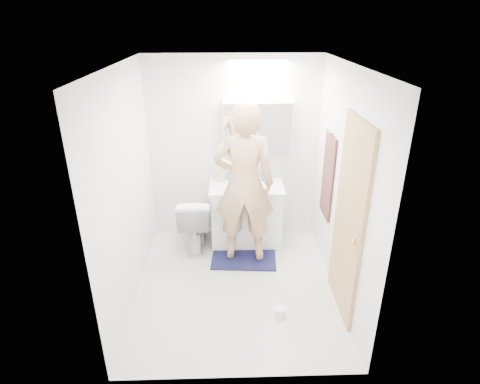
{
  "coord_description": "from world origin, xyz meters",
  "views": [
    {
      "loc": [
        -0.07,
        -3.63,
        2.8
      ],
      "look_at": [
        0.05,
        0.25,
        1.05
      ],
      "focal_mm": 29.36,
      "sensor_mm": 36.0,
      "label": 1
    }
  ],
  "objects_px": {
    "medicine_cabinet": "(258,129)",
    "soap_bottle_a": "(222,174)",
    "toothbrush_cup": "(264,177)",
    "toilet": "(195,221)",
    "soap_bottle_b": "(231,175)",
    "person": "(244,184)",
    "vanity_cabinet": "(246,215)",
    "toilet_paper_roll": "(280,312)"
  },
  "relations": [
    {
      "from": "soap_bottle_b",
      "to": "toothbrush_cup",
      "type": "bearing_deg",
      "value": -2.66
    },
    {
      "from": "medicine_cabinet",
      "to": "soap_bottle_a",
      "type": "distance_m",
      "value": 0.74
    },
    {
      "from": "person",
      "to": "toilet_paper_roll",
      "type": "xyz_separation_m",
      "value": [
        0.33,
        -1.06,
        -0.97
      ]
    },
    {
      "from": "vanity_cabinet",
      "to": "soap_bottle_b",
      "type": "xyz_separation_m",
      "value": [
        -0.19,
        0.18,
        0.51
      ]
    },
    {
      "from": "person",
      "to": "toothbrush_cup",
      "type": "height_order",
      "value": "person"
    },
    {
      "from": "soap_bottle_a",
      "to": "person",
      "type": "bearing_deg",
      "value": -65.24
    },
    {
      "from": "medicine_cabinet",
      "to": "person",
      "type": "height_order",
      "value": "person"
    },
    {
      "from": "person",
      "to": "toilet_paper_roll",
      "type": "height_order",
      "value": "person"
    },
    {
      "from": "person",
      "to": "toilet_paper_roll",
      "type": "bearing_deg",
      "value": 111.1
    },
    {
      "from": "soap_bottle_a",
      "to": "toilet_paper_roll",
      "type": "bearing_deg",
      "value": -70.09
    },
    {
      "from": "toothbrush_cup",
      "to": "soap_bottle_a",
      "type": "bearing_deg",
      "value": -178.96
    },
    {
      "from": "toothbrush_cup",
      "to": "medicine_cabinet",
      "type": "bearing_deg",
      "value": 151.61
    },
    {
      "from": "medicine_cabinet",
      "to": "person",
      "type": "distance_m",
      "value": 0.82
    },
    {
      "from": "vanity_cabinet",
      "to": "toilet",
      "type": "relative_size",
      "value": 1.22
    },
    {
      "from": "soap_bottle_a",
      "to": "toothbrush_cup",
      "type": "distance_m",
      "value": 0.56
    },
    {
      "from": "soap_bottle_a",
      "to": "toilet",
      "type": "bearing_deg",
      "value": -143.17
    },
    {
      "from": "medicine_cabinet",
      "to": "toilet_paper_roll",
      "type": "height_order",
      "value": "medicine_cabinet"
    },
    {
      "from": "medicine_cabinet",
      "to": "toilet",
      "type": "bearing_deg",
      "value": -158.22
    },
    {
      "from": "vanity_cabinet",
      "to": "toilet_paper_roll",
      "type": "bearing_deg",
      "value": -79.38
    },
    {
      "from": "soap_bottle_a",
      "to": "soap_bottle_b",
      "type": "relative_size",
      "value": 1.36
    },
    {
      "from": "toilet",
      "to": "toilet_paper_roll",
      "type": "distance_m",
      "value": 1.7
    },
    {
      "from": "soap_bottle_a",
      "to": "vanity_cabinet",
      "type": "bearing_deg",
      "value": -25.54
    },
    {
      "from": "medicine_cabinet",
      "to": "toilet",
      "type": "relative_size",
      "value": 1.19
    },
    {
      "from": "soap_bottle_b",
      "to": "medicine_cabinet",
      "type": "bearing_deg",
      "value": 5.06
    },
    {
      "from": "toothbrush_cup",
      "to": "toilet",
      "type": "bearing_deg",
      "value": -163.12
    },
    {
      "from": "vanity_cabinet",
      "to": "person",
      "type": "bearing_deg",
      "value": -96.29
    },
    {
      "from": "medicine_cabinet",
      "to": "toothbrush_cup",
      "type": "height_order",
      "value": "medicine_cabinet"
    },
    {
      "from": "toothbrush_cup",
      "to": "person",
      "type": "bearing_deg",
      "value": -115.88
    },
    {
      "from": "person",
      "to": "medicine_cabinet",
      "type": "bearing_deg",
      "value": -102.83
    },
    {
      "from": "person",
      "to": "toilet_paper_roll",
      "type": "distance_m",
      "value": 1.47
    },
    {
      "from": "person",
      "to": "soap_bottle_a",
      "type": "relative_size",
      "value": 9.42
    },
    {
      "from": "toilet",
      "to": "toothbrush_cup",
      "type": "relative_size",
      "value": 7.87
    },
    {
      "from": "medicine_cabinet",
      "to": "toothbrush_cup",
      "type": "bearing_deg",
      "value": -28.39
    },
    {
      "from": "medicine_cabinet",
      "to": "soap_bottle_a",
      "type": "height_order",
      "value": "medicine_cabinet"
    },
    {
      "from": "toilet_paper_roll",
      "to": "soap_bottle_a",
      "type": "bearing_deg",
      "value": 109.91
    },
    {
      "from": "toilet_paper_roll",
      "to": "toilet",
      "type": "bearing_deg",
      "value": 124.61
    },
    {
      "from": "soap_bottle_b",
      "to": "toothbrush_cup",
      "type": "xyz_separation_m",
      "value": [
        0.43,
        -0.02,
        -0.03
      ]
    },
    {
      "from": "person",
      "to": "soap_bottle_b",
      "type": "bearing_deg",
      "value": -72.54
    },
    {
      "from": "vanity_cabinet",
      "to": "medicine_cabinet",
      "type": "relative_size",
      "value": 1.02
    },
    {
      "from": "vanity_cabinet",
      "to": "person",
      "type": "relative_size",
      "value": 0.46
    },
    {
      "from": "vanity_cabinet",
      "to": "toothbrush_cup",
      "type": "distance_m",
      "value": 0.55
    },
    {
      "from": "medicine_cabinet",
      "to": "toilet",
      "type": "distance_m",
      "value": 1.43
    }
  ]
}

